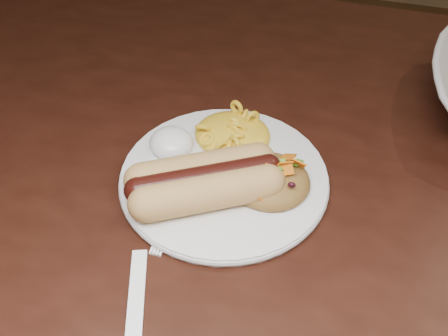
# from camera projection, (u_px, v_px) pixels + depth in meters

# --- Properties ---
(table) EXTENTS (1.60, 0.90, 0.75)m
(table) POSITION_uv_depth(u_px,v_px,m) (291.00, 232.00, 0.67)
(table) COLOR black
(table) RESTS_ON floor
(plate) EXTENTS (0.31, 0.31, 0.01)m
(plate) POSITION_uv_depth(u_px,v_px,m) (224.00, 178.00, 0.60)
(plate) COLOR white
(plate) RESTS_ON table
(hotdog) EXTENTS (0.14, 0.13, 0.04)m
(hotdog) POSITION_uv_depth(u_px,v_px,m) (204.00, 180.00, 0.56)
(hotdog) COLOR tan
(hotdog) RESTS_ON plate
(mac_and_cheese) EXTENTS (0.11, 0.11, 0.04)m
(mac_and_cheese) POSITION_uv_depth(u_px,v_px,m) (233.00, 126.00, 0.63)
(mac_and_cheese) COLOR yellow
(mac_and_cheese) RESTS_ON plate
(sour_cream) EXTENTS (0.06, 0.06, 0.03)m
(sour_cream) POSITION_uv_depth(u_px,v_px,m) (171.00, 138.00, 0.62)
(sour_cream) COLOR white
(sour_cream) RESTS_ON plate
(taco_salad) EXTENTS (0.09, 0.09, 0.04)m
(taco_salad) POSITION_uv_depth(u_px,v_px,m) (270.00, 175.00, 0.57)
(taco_salad) COLOR #B23F23
(taco_salad) RESTS_ON plate
(fork) EXTENTS (0.06, 0.12, 0.00)m
(fork) POSITION_uv_depth(u_px,v_px,m) (137.00, 294.00, 0.50)
(fork) COLOR white
(fork) RESTS_ON table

